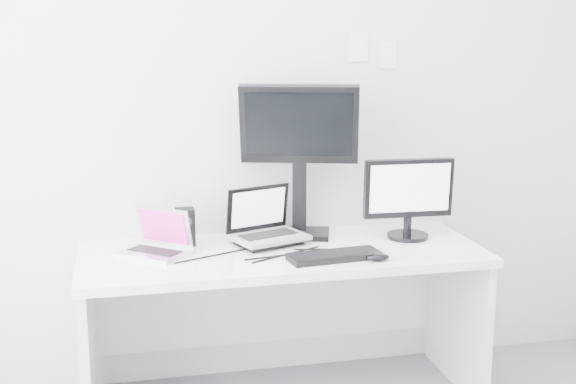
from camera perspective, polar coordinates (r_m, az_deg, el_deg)
The scene contains 11 objects.
back_wall at distance 3.65m, azimuth -1.59°, elevation 6.54°, with size 3.60×3.60×0.00m, color silver.
desk at distance 3.55m, azimuth -0.39°, elevation -10.02°, with size 1.80×0.70×0.73m, color white.
macbook at distance 3.38m, azimuth -10.10°, elevation -2.96°, with size 0.28×0.21×0.21m, color silver.
speaker at distance 3.53m, azimuth -7.69°, elevation -2.59°, with size 0.09×0.09×0.17m, color black.
dell_laptop at distance 3.49m, azimuth -1.40°, elevation -1.83°, with size 0.32×0.25×0.27m, color #9FA2A5.
rear_monitor at distance 3.59m, azimuth 0.84°, elevation 2.48°, with size 0.55×0.20×0.75m, color black.
samsung_monitor at distance 3.63m, azimuth 9.03°, elevation -0.41°, with size 0.43×0.20×0.39m, color black.
keyboard at distance 3.30m, azimuth 3.50°, elevation -4.80°, with size 0.40×0.14×0.03m, color black.
mouse at distance 3.30m, azimuth 6.71°, elevation -4.84°, with size 0.10×0.07×0.03m, color black.
wall_note_0 at distance 3.75m, azimuth 5.29°, elevation 10.76°, with size 0.10×0.00×0.14m, color white.
wall_note_1 at distance 3.80m, azimuth 7.47°, elevation 10.12°, with size 0.09×0.00×0.13m, color white.
Camera 1 is at (-0.70, -1.97, 1.69)m, focal length 47.57 mm.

